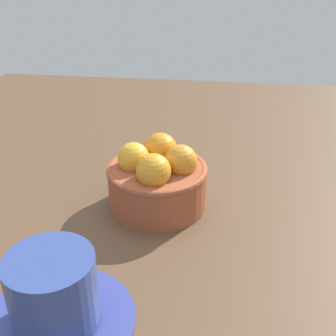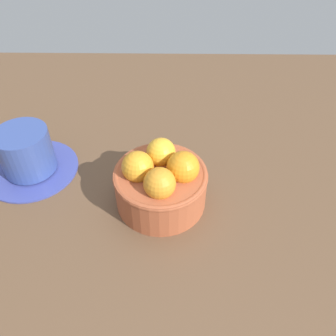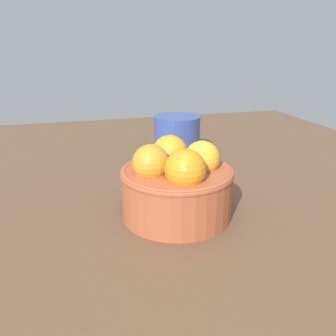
% 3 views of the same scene
% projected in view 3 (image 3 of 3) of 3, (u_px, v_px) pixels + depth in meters
% --- Properties ---
extents(ground_plane, '(1.22, 1.05, 0.04)m').
position_uv_depth(ground_plane, '(176.00, 227.00, 0.45)').
color(ground_plane, brown).
extents(terracotta_bowl, '(0.14, 0.14, 0.10)m').
position_uv_depth(terracotta_bowl, '(177.00, 183.00, 0.43)').
color(terracotta_bowl, '#9E4C2D').
rests_on(terracotta_bowl, ground_plane).
extents(coffee_cup, '(0.16, 0.16, 0.08)m').
position_uv_depth(coffee_cup, '(177.00, 140.00, 0.65)').
color(coffee_cup, '#394392').
rests_on(coffee_cup, ground_plane).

